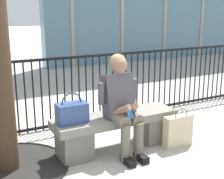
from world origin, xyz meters
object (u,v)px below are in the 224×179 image
(seated_person_with_phone, at_px, (122,102))
(handbag_on_bench, at_px, (72,113))
(shopping_bag, at_px, (178,131))
(stone_bench, at_px, (116,128))

(seated_person_with_phone, relative_size, handbag_on_bench, 3.37)
(seated_person_with_phone, height_order, shopping_bag, seated_person_with_phone)
(seated_person_with_phone, bearing_deg, shopping_bag, -14.92)
(stone_bench, height_order, seated_person_with_phone, seated_person_with_phone)
(stone_bench, relative_size, seated_person_with_phone, 1.32)
(seated_person_with_phone, height_order, handbag_on_bench, seated_person_with_phone)
(seated_person_with_phone, xyz_separation_m, handbag_on_bench, (-0.59, 0.12, -0.08))
(stone_bench, height_order, handbag_on_bench, handbag_on_bench)
(stone_bench, distance_m, shopping_bag, 0.80)
(handbag_on_bench, xyz_separation_m, shopping_bag, (1.31, -0.31, -0.36))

